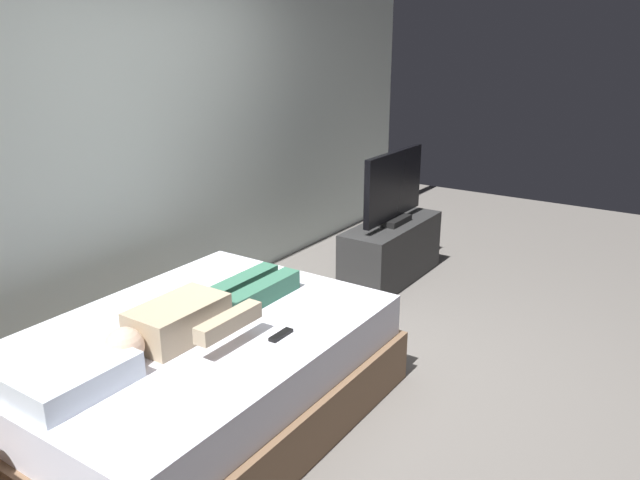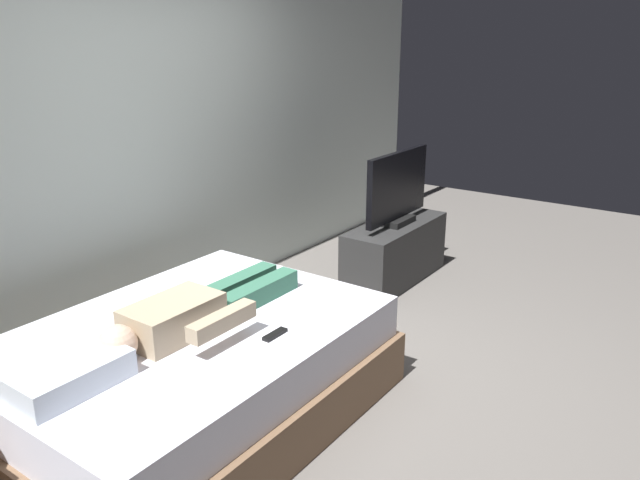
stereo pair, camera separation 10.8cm
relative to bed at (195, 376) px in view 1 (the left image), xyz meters
name	(u,v)px [view 1 (the left image)]	position (x,y,z in m)	size (l,w,h in m)	color
ground_plane	(349,388)	(0.72, -0.52, -0.26)	(10.00, 10.00, 0.00)	slate
back_wall	(175,118)	(1.12, 1.20, 1.14)	(6.40, 0.10, 2.80)	silver
bed	(195,376)	(0.00, 0.00, 0.00)	(2.02, 1.48, 0.54)	brown
pillow	(73,377)	(-0.69, 0.00, 0.34)	(0.48, 0.34, 0.12)	white
person	(199,313)	(0.03, -0.03, 0.36)	(1.26, 0.46, 0.18)	tan
remote	(281,335)	(0.18, -0.44, 0.29)	(0.15, 0.04, 0.02)	black
tv_stand	(391,251)	(2.36, 0.07, -0.01)	(1.10, 0.40, 0.50)	#2D2D2D
tv	(394,189)	(2.36, 0.07, 0.52)	(0.88, 0.20, 0.59)	black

